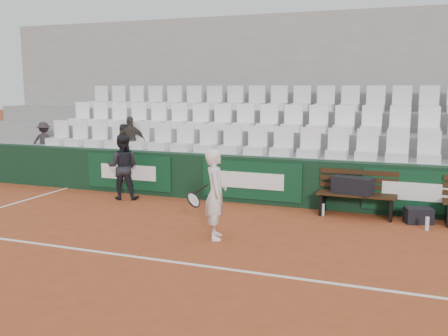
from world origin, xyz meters
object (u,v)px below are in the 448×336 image
ball_kid (123,167)px  spectator_b (130,123)px  sports_bag_ground (418,216)px  tennis_player (215,194)px  bench_left (356,205)px  water_bottle_near (323,210)px  water_bottle_far (427,224)px  spectator_a (43,124)px  spectator_c (123,127)px  sports_bag_left (352,185)px

ball_kid → spectator_b: (-0.49, 1.18, 0.88)m
sports_bag_ground → spectator_b: spectator_b is taller
tennis_player → ball_kid: bearing=146.1°
bench_left → water_bottle_near: (-0.61, -0.19, -0.10)m
water_bottle_far → ball_kid: bearing=177.2°
tennis_player → spectator_b: spectator_b is taller
water_bottle_far → spectator_a: (-9.46, 1.49, 1.39)m
bench_left → spectator_b: size_ratio=1.22×
water_bottle_near → ball_kid: bearing=-179.1°
ball_kid → sports_bag_ground: bearing=165.2°
water_bottle_far → spectator_c: spectator_c is taller
water_bottle_near → spectator_c: (-5.15, 1.11, 1.40)m
water_bottle_far → spectator_a: 9.68m
water_bottle_far → tennis_player: size_ratio=0.16×
spectator_b → water_bottle_far: bearing=144.6°
bench_left → water_bottle_near: 0.65m
sports_bag_left → water_bottle_far: 1.54m
spectator_a → tennis_player: bearing=129.7°
water_bottle_far → tennis_player: tennis_player is taller
tennis_player → spectator_a: spectator_a is taller
spectator_c → spectator_b: bearing=167.9°
sports_bag_left → tennis_player: 2.99m
water_bottle_near → sports_bag_left: bearing=17.1°
water_bottle_near → spectator_a: 7.78m
water_bottle_far → spectator_c: (-7.04, 1.49, 1.40)m
spectator_a → ball_kid: bearing=136.5°
water_bottle_near → spectator_a: size_ratio=0.24×
ball_kid → spectator_b: spectator_b is taller
bench_left → spectator_a: size_ratio=1.47×
water_bottle_far → ball_kid: size_ratio=0.17×
spectator_c → sports_bag_ground: bearing=159.3°
bench_left → spectator_a: bearing=173.6°
bench_left → sports_bag_ground: size_ratio=3.13×
ball_kid → water_bottle_far: bearing=161.1°
spectator_a → water_bottle_near: bearing=148.9°
spectator_b → tennis_player: bearing=114.5°
bench_left → sports_bag_left: bearing=-160.7°
water_bottle_far → ball_kid: 6.37m
water_bottle_far → water_bottle_near: bearing=168.6°
bench_left → water_bottle_near: size_ratio=6.18×
sports_bag_left → water_bottle_near: bearing=-162.9°
spectator_a → spectator_b: spectator_b is taller
water_bottle_far → spectator_b: size_ratio=0.20×
ball_kid → sports_bag_left: bearing=166.6°
bench_left → spectator_b: 5.79m
sports_bag_left → sports_bag_ground: sports_bag_left is taller
sports_bag_ground → sports_bag_left: bearing=175.4°
spectator_a → water_bottle_far: bearing=148.3°
bench_left → water_bottle_far: bearing=-24.2°
bench_left → water_bottle_near: bench_left is taller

